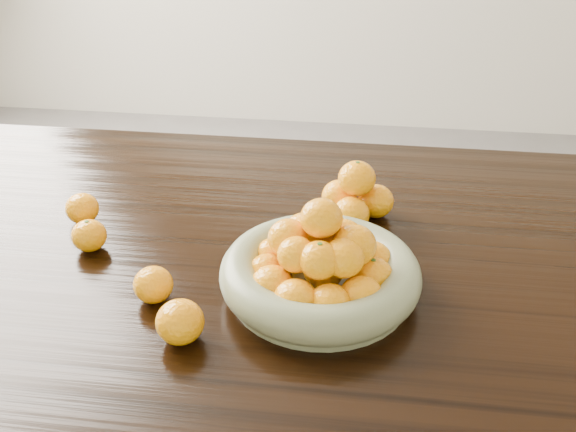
# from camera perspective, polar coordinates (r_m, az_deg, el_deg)

# --- Properties ---
(dining_table) EXTENTS (2.00, 1.00, 0.75)m
(dining_table) POSITION_cam_1_polar(r_m,az_deg,el_deg) (1.23, 0.35, -6.40)
(dining_table) COLOR black
(dining_table) RESTS_ON ground
(fruit_bowl) EXTENTS (0.33, 0.33, 0.17)m
(fruit_bowl) POSITION_cam_1_polar(r_m,az_deg,el_deg) (1.04, 2.96, -4.67)
(fruit_bowl) COLOR gray
(fruit_bowl) RESTS_ON dining_table
(orange_pyramid) EXTENTS (0.14, 0.14, 0.12)m
(orange_pyramid) POSITION_cam_1_polar(r_m,az_deg,el_deg) (1.26, 6.04, 1.69)
(orange_pyramid) COLOR #FFA207
(orange_pyramid) RESTS_ON dining_table
(loose_orange_0) EXTENTS (0.06, 0.06, 0.06)m
(loose_orange_0) POSITION_cam_1_polar(r_m,az_deg,el_deg) (1.21, -17.27, -1.67)
(loose_orange_0) COLOR #FFA207
(loose_orange_0) RESTS_ON dining_table
(loose_orange_1) EXTENTS (0.06, 0.06, 0.06)m
(loose_orange_1) POSITION_cam_1_polar(r_m,az_deg,el_deg) (1.06, -11.89, -5.99)
(loose_orange_1) COLOR #FFA207
(loose_orange_1) RESTS_ON dining_table
(loose_orange_2) EXTENTS (0.07, 0.07, 0.07)m
(loose_orange_2) POSITION_cam_1_polar(r_m,az_deg,el_deg) (0.97, -9.58, -9.26)
(loose_orange_2) COLOR #FFA207
(loose_orange_2) RESTS_ON dining_table
(loose_orange_3) EXTENTS (0.06, 0.06, 0.06)m
(loose_orange_3) POSITION_cam_1_polar(r_m,az_deg,el_deg) (1.31, -17.82, 0.65)
(loose_orange_3) COLOR #FFA207
(loose_orange_3) RESTS_ON dining_table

